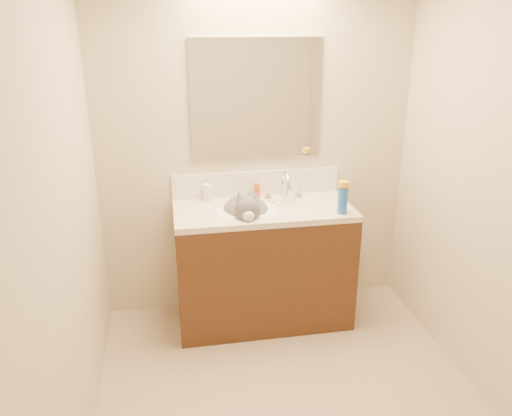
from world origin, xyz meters
name	(u,v)px	position (x,y,z in m)	size (l,w,h in m)	color
ground	(296,414)	(0.00, 0.00, 0.00)	(2.50, 2.50, 0.00)	tan
room_shell	(306,153)	(0.00, 0.00, 1.49)	(2.24, 2.54, 2.52)	#C2B190
vanity_cabinet	(263,267)	(0.00, 0.97, 0.41)	(1.20, 0.55, 0.82)	#3D2111
counter_slab	(263,210)	(0.00, 0.97, 0.84)	(1.20, 0.55, 0.04)	beige
basin	(247,220)	(-0.12, 0.94, 0.79)	(0.45, 0.36, 0.14)	white
faucet	(285,188)	(0.18, 1.11, 0.95)	(0.28, 0.20, 0.21)	silver
cat	(246,213)	(-0.12, 0.95, 0.84)	(0.36, 0.46, 0.34)	#4F4D4F
backsplash	(256,183)	(0.00, 1.24, 0.95)	(1.20, 0.02, 0.18)	silver
mirror	(257,100)	(0.00, 1.24, 1.54)	(0.90, 0.02, 0.80)	white
pill_bottle	(208,192)	(-0.36, 1.18, 0.92)	(0.06, 0.06, 0.12)	white
pill_label	(208,194)	(-0.36, 1.18, 0.91)	(0.06, 0.06, 0.04)	orange
silver_jar	(250,195)	(-0.06, 1.16, 0.89)	(0.05, 0.05, 0.06)	#B7B7BC
amber_bottle	(257,190)	(-0.01, 1.19, 0.91)	(0.04, 0.04, 0.10)	#D44F18
toothbrush	(275,202)	(0.09, 1.05, 0.87)	(0.02, 0.15, 0.01)	white
toothbrush_head	(275,202)	(0.09, 1.05, 0.87)	(0.01, 0.03, 0.01)	#5BA0C1
spray_can	(343,201)	(0.48, 0.78, 0.95)	(0.06, 0.06, 0.17)	blue
spray_cap	(344,184)	(0.48, 0.78, 1.06)	(0.06, 0.06, 0.04)	gold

